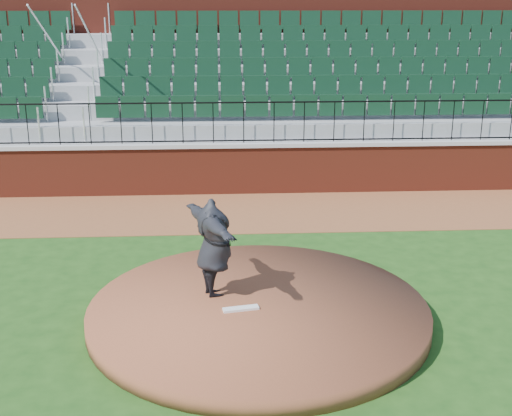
# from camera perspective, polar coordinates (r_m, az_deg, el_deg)

# --- Properties ---
(ground) EXTENTS (90.00, 90.00, 0.00)m
(ground) POSITION_cam_1_polar(r_m,az_deg,el_deg) (10.72, 0.45, -9.06)
(ground) COLOR #1C4313
(ground) RESTS_ON ground
(warning_track) EXTENTS (34.00, 3.20, 0.01)m
(warning_track) POSITION_cam_1_polar(r_m,az_deg,el_deg) (15.73, -0.79, -0.26)
(warning_track) COLOR brown
(warning_track) RESTS_ON ground
(field_wall) EXTENTS (34.00, 0.35, 1.20)m
(field_wall) POSITION_cam_1_polar(r_m,az_deg,el_deg) (17.11, -1.02, 3.26)
(field_wall) COLOR maroon
(field_wall) RESTS_ON ground
(wall_cap) EXTENTS (34.00, 0.45, 0.10)m
(wall_cap) POSITION_cam_1_polar(r_m,az_deg,el_deg) (16.96, -1.04, 5.39)
(wall_cap) COLOR #B7B7B7
(wall_cap) RESTS_ON field_wall
(wall_railing) EXTENTS (34.00, 0.05, 1.00)m
(wall_railing) POSITION_cam_1_polar(r_m,az_deg,el_deg) (16.86, -1.05, 7.22)
(wall_railing) COLOR black
(wall_railing) RESTS_ON wall_cap
(seating_stands) EXTENTS (34.00, 5.10, 4.60)m
(seating_stands) POSITION_cam_1_polar(r_m,az_deg,el_deg) (19.47, -1.37, 10.08)
(seating_stands) COLOR gray
(seating_stands) RESTS_ON ground
(concourse_wall) EXTENTS (34.00, 0.50, 5.50)m
(concourse_wall) POSITION_cam_1_polar(r_m,az_deg,el_deg) (22.21, -1.62, 12.15)
(concourse_wall) COLOR maroon
(concourse_wall) RESTS_ON ground
(pitchers_mound) EXTENTS (5.23, 5.23, 0.25)m
(pitchers_mound) POSITION_cam_1_polar(r_m,az_deg,el_deg) (10.54, 0.20, -8.78)
(pitchers_mound) COLOR brown
(pitchers_mound) RESTS_ON ground
(pitching_rubber) EXTENTS (0.56, 0.24, 0.04)m
(pitching_rubber) POSITION_cam_1_polar(r_m,az_deg,el_deg) (10.33, -1.29, -8.49)
(pitching_rubber) COLOR white
(pitching_rubber) RESTS_ON pitchers_mound
(pitcher) EXTENTS (1.18, 2.03, 1.60)m
(pitcher) POSITION_cam_1_polar(r_m,az_deg,el_deg) (10.55, -3.57, -3.34)
(pitcher) COLOR black
(pitcher) RESTS_ON pitchers_mound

